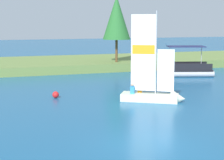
{
  "coord_description": "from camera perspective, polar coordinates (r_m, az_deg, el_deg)",
  "views": [
    {
      "loc": [
        -6.64,
        -14.68,
        5.32
      ],
      "look_at": [
        1.93,
        10.59,
        1.2
      ],
      "focal_mm": 60.99,
      "sensor_mm": 36.0,
      "label": 1
    }
  ],
  "objects": [
    {
      "name": "shoreline_tree_midright",
      "position": [
        41.95,
        0.69,
        9.33
      ],
      "size": [
        3.03,
        3.03,
        7.24
      ],
      "color": "brown",
      "rests_on": "shore_bank"
    },
    {
      "name": "channel_buoy",
      "position": [
        26.97,
        -8.45,
        -2.19
      ],
      "size": [
        0.47,
        0.47,
        0.47
      ],
      "primitive_type": "sphere",
      "color": "red",
      "rests_on": "ground"
    },
    {
      "name": "pontoon_boat",
      "position": [
        38.14,
        10.92,
        1.63
      ],
      "size": [
        5.62,
        3.65,
        2.94
      ],
      "rotation": [
        0.0,
        0.0,
        -0.3
      ],
      "color": "#B2B2B7",
      "rests_on": "ground"
    },
    {
      "name": "wooden_dock",
      "position": [
        40.53,
        8.92,
        1.41
      ],
      "size": [
        1.67,
        4.79,
        0.39
      ],
      "primitive_type": "cube",
      "color": "brown",
      "rests_on": "ground"
    },
    {
      "name": "ground_plane",
      "position": [
        16.97,
        5.4,
        -9.54
      ],
      "size": [
        200.0,
        200.0,
        0.0
      ],
      "primitive_type": "plane",
      "color": "#195684"
    },
    {
      "name": "sailboat",
      "position": [
        25.7,
        6.96,
        -2.07
      ],
      "size": [
        4.32,
        3.35,
        6.39
      ],
      "rotation": [
        0.0,
        0.0,
        -0.55
      ],
      "color": "silver",
      "rests_on": "ground"
    },
    {
      "name": "shore_bank",
      "position": [
        44.41,
        -10.01,
        2.33
      ],
      "size": [
        80.0,
        12.32,
        0.87
      ],
      "primitive_type": "cube",
      "color": "olive",
      "rests_on": "ground"
    }
  ]
}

